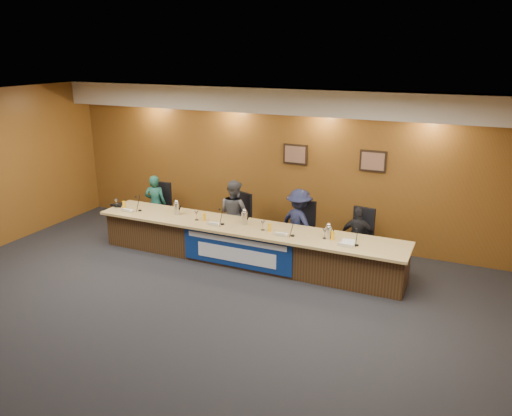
{
  "coord_description": "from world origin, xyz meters",
  "views": [
    {
      "loc": [
        3.83,
        -5.62,
        3.94
      ],
      "look_at": [
        0.13,
        2.58,
        1.05
      ],
      "focal_mm": 35.0,
      "sensor_mm": 36.0,
      "label": 1
    }
  ],
  "objects_px": {
    "panelist_b": "(234,213)",
    "carafe_right": "(328,232)",
    "panelist_a": "(156,204)",
    "panelist_d": "(358,237)",
    "dais_body": "(246,245)",
    "office_chair_c": "(300,232)",
    "office_chair_a": "(159,210)",
    "panelist_c": "(299,223)",
    "carafe_left": "(177,209)",
    "office_chair_b": "(237,222)",
    "carafe_mid": "(245,218)",
    "speakerphone": "(118,205)",
    "office_chair_d": "(359,240)",
    "banner": "(236,251)"
  },
  "relations": [
    {
      "from": "office_chair_a",
      "to": "panelist_b",
      "type": "bearing_deg",
      "value": -6.7
    },
    {
      "from": "dais_body",
      "to": "office_chair_d",
      "type": "xyz_separation_m",
      "value": [
        1.99,
        0.78,
        0.13
      ]
    },
    {
      "from": "panelist_b",
      "to": "carafe_left",
      "type": "xyz_separation_m",
      "value": [
        -0.95,
        -0.68,
        0.17
      ]
    },
    {
      "from": "panelist_c",
      "to": "office_chair_c",
      "type": "relative_size",
      "value": 2.86
    },
    {
      "from": "carafe_mid",
      "to": "carafe_right",
      "type": "xyz_separation_m",
      "value": [
        1.66,
        -0.06,
        -0.01
      ]
    },
    {
      "from": "office_chair_a",
      "to": "carafe_mid",
      "type": "relative_size",
      "value": 1.97
    },
    {
      "from": "banner",
      "to": "office_chair_c",
      "type": "height_order",
      "value": "banner"
    },
    {
      "from": "speakerphone",
      "to": "office_chair_a",
      "type": "bearing_deg",
      "value": 61.86
    },
    {
      "from": "banner",
      "to": "carafe_right",
      "type": "relative_size",
      "value": 9.82
    },
    {
      "from": "carafe_left",
      "to": "office_chair_d",
      "type": "bearing_deg",
      "value": 12.46
    },
    {
      "from": "panelist_b",
      "to": "carafe_left",
      "type": "bearing_deg",
      "value": 57.77
    },
    {
      "from": "carafe_left",
      "to": "carafe_right",
      "type": "relative_size",
      "value": 1.09
    },
    {
      "from": "panelist_a",
      "to": "panelist_d",
      "type": "relative_size",
      "value": 1.12
    },
    {
      "from": "banner",
      "to": "carafe_mid",
      "type": "height_order",
      "value": "carafe_mid"
    },
    {
      "from": "panelist_c",
      "to": "carafe_left",
      "type": "distance_m",
      "value": 2.46
    },
    {
      "from": "carafe_left",
      "to": "speakerphone",
      "type": "bearing_deg",
      "value": -178.24
    },
    {
      "from": "panelist_c",
      "to": "panelist_d",
      "type": "distance_m",
      "value": 1.17
    },
    {
      "from": "panelist_c",
      "to": "carafe_mid",
      "type": "distance_m",
      "value": 1.1
    },
    {
      "from": "carafe_left",
      "to": "banner",
      "type": "bearing_deg",
      "value": -15.15
    },
    {
      "from": "carafe_mid",
      "to": "office_chair_b",
      "type": "bearing_deg",
      "value": 125.96
    },
    {
      "from": "panelist_b",
      "to": "carafe_right",
      "type": "bearing_deg",
      "value": -175.73
    },
    {
      "from": "panelist_d",
      "to": "carafe_mid",
      "type": "height_order",
      "value": "panelist_d"
    },
    {
      "from": "panelist_b",
      "to": "office_chair_b",
      "type": "relative_size",
      "value": 2.92
    },
    {
      "from": "panelist_b",
      "to": "carafe_left",
      "type": "distance_m",
      "value": 1.18
    },
    {
      "from": "dais_body",
      "to": "speakerphone",
      "type": "bearing_deg",
      "value": -179.13
    },
    {
      "from": "panelist_a",
      "to": "carafe_right",
      "type": "distance_m",
      "value": 4.23
    },
    {
      "from": "panelist_b",
      "to": "panelist_c",
      "type": "xyz_separation_m",
      "value": [
        1.41,
        0.0,
        -0.01
      ]
    },
    {
      "from": "carafe_right",
      "to": "panelist_c",
      "type": "bearing_deg",
      "value": 138.11
    },
    {
      "from": "dais_body",
      "to": "banner",
      "type": "xyz_separation_m",
      "value": [
        0.0,
        -0.41,
        0.03
      ]
    },
    {
      "from": "panelist_c",
      "to": "banner",
      "type": "bearing_deg",
      "value": 77.85
    },
    {
      "from": "panelist_d",
      "to": "carafe_left",
      "type": "distance_m",
      "value": 3.6
    },
    {
      "from": "office_chair_d",
      "to": "carafe_mid",
      "type": "height_order",
      "value": "carafe_mid"
    },
    {
      "from": "panelist_c",
      "to": "speakerphone",
      "type": "xyz_separation_m",
      "value": [
        -3.81,
        -0.72,
        0.09
      ]
    },
    {
      "from": "panelist_c",
      "to": "speakerphone",
      "type": "height_order",
      "value": "panelist_c"
    },
    {
      "from": "carafe_left",
      "to": "carafe_mid",
      "type": "bearing_deg",
      "value": 1.09
    },
    {
      "from": "banner",
      "to": "office_chair_a",
      "type": "bearing_deg",
      "value": 154.82
    },
    {
      "from": "panelist_a",
      "to": "panelist_c",
      "type": "bearing_deg",
      "value": 164.13
    },
    {
      "from": "panelist_c",
      "to": "office_chair_b",
      "type": "xyz_separation_m",
      "value": [
        -1.41,
        0.1,
        -0.21
      ]
    },
    {
      "from": "panelist_c",
      "to": "carafe_mid",
      "type": "height_order",
      "value": "panelist_c"
    },
    {
      "from": "panelist_b",
      "to": "panelist_d",
      "type": "distance_m",
      "value": 2.58
    },
    {
      "from": "dais_body",
      "to": "office_chair_c",
      "type": "distance_m",
      "value": 1.14
    },
    {
      "from": "banner",
      "to": "panelist_a",
      "type": "height_order",
      "value": "panelist_a"
    },
    {
      "from": "carafe_mid",
      "to": "speakerphone",
      "type": "bearing_deg",
      "value": -178.58
    },
    {
      "from": "banner",
      "to": "panelist_b",
      "type": "relative_size",
      "value": 1.57
    },
    {
      "from": "carafe_right",
      "to": "speakerphone",
      "type": "xyz_separation_m",
      "value": [
        -4.6,
        -0.01,
        -0.09
      ]
    },
    {
      "from": "office_chair_c",
      "to": "carafe_right",
      "type": "height_order",
      "value": "carafe_right"
    },
    {
      "from": "panelist_a",
      "to": "office_chair_a",
      "type": "bearing_deg",
      "value": -105.87
    },
    {
      "from": "office_chair_b",
      "to": "panelist_c",
      "type": "bearing_deg",
      "value": 16.02
    },
    {
      "from": "office_chair_c",
      "to": "carafe_left",
      "type": "bearing_deg",
      "value": -154.08
    },
    {
      "from": "panelist_b",
      "to": "office_chair_d",
      "type": "xyz_separation_m",
      "value": [
        2.58,
        0.1,
        -0.22
      ]
    }
  ]
}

